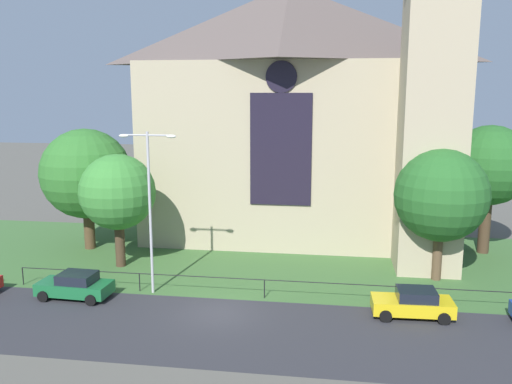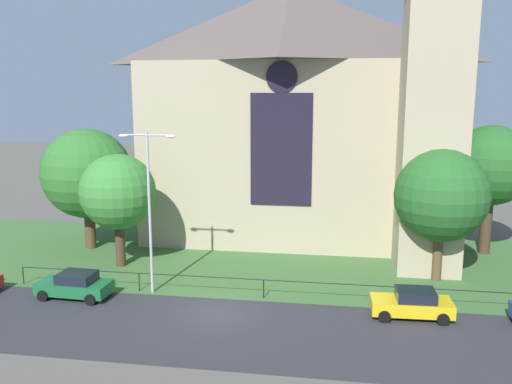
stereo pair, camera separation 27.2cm
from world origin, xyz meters
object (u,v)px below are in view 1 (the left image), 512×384
at_px(church_building, 297,111).
at_px(parked_car_green, 75,286).
at_px(tree_right_near, 441,195).
at_px(tree_right_far, 489,166).
at_px(tree_left_far, 86,174).
at_px(tree_left_near, 118,192).
at_px(parked_car_yellow, 413,303).
at_px(streetlamp_near, 149,194).

height_order(church_building, parked_car_green, church_building).
xyz_separation_m(tree_right_near, tree_right_far, (4.50, 6.56, 1.04)).
bearing_deg(church_building, tree_left_far, -158.14).
xyz_separation_m(tree_left_near, tree_left_far, (-3.98, 3.72, 0.60)).
relative_size(church_building, tree_right_far, 2.75).
bearing_deg(tree_right_far, parked_car_yellow, -118.06).
relative_size(tree_right_far, parked_car_green, 2.21).
bearing_deg(tree_left_far, parked_car_green, -69.19).
xyz_separation_m(tree_right_far, parked_car_green, (-25.74, -12.85, -5.74)).
distance_m(tree_right_far, parked_car_yellow, 15.50).
bearing_deg(tree_right_near, streetlamp_near, -164.22).
xyz_separation_m(church_building, tree_right_near, (9.64, -9.47, -4.82)).
distance_m(church_building, parked_car_green, 21.77).
distance_m(tree_right_near, streetlamp_near, 17.78).
height_order(tree_right_far, parked_car_green, tree_right_far).
distance_m(church_building, tree_left_far, 17.06).
relative_size(church_building, tree_right_near, 3.11).
height_order(tree_left_near, tree_right_far, tree_right_far).
bearing_deg(parked_car_yellow, tree_right_far, -120.06).
bearing_deg(parked_car_yellow, church_building, -66.75).
distance_m(church_building, parked_car_yellow, 19.72).
bearing_deg(church_building, parked_car_green, -126.33).
distance_m(tree_left_near, parked_car_yellow, 20.02).
distance_m(church_building, tree_right_near, 14.35).
height_order(tree_left_far, streetlamp_near, streetlamp_near).
bearing_deg(church_building, tree_right_far, -11.66).
relative_size(tree_left_far, parked_car_yellow, 2.14).
distance_m(tree_right_far, parked_car_green, 29.34).
relative_size(church_building, tree_left_far, 2.85).
distance_m(tree_right_far, tree_left_far, 29.59).
relative_size(tree_left_near, tree_left_far, 0.85).
xyz_separation_m(tree_right_far, tree_left_far, (-29.41, -3.21, -0.74)).
bearing_deg(tree_right_near, church_building, 135.50).
bearing_deg(tree_left_near, parked_car_green, -93.01).
relative_size(tree_left_far, parked_car_green, 2.13).
xyz_separation_m(tree_left_near, tree_right_far, (25.43, 6.92, 1.35)).
bearing_deg(tree_left_far, church_building, 21.86).
height_order(church_building, tree_left_near, church_building).
bearing_deg(tree_left_far, tree_right_far, 6.22).
height_order(tree_right_near, tree_right_far, tree_right_far).
bearing_deg(tree_left_near, tree_right_far, 15.23).
xyz_separation_m(tree_left_far, streetlamp_near, (7.81, -8.18, 0.21)).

